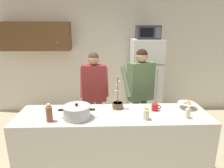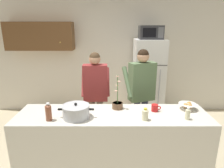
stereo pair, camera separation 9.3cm
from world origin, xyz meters
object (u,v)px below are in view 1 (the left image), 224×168
bread_bowl (187,105)px  bottle_near_edge (188,112)px  person_by_sink (140,86)px  bottle_far_corner (146,114)px  potted_orchid (118,104)px  bottle_mid_counter (49,113)px  refrigerator (145,79)px  microwave (148,32)px  person_near_pot (94,88)px  cooking_pot (77,112)px  coffee_mug (155,107)px

bread_bowl → bottle_near_edge: size_ratio=1.62×
person_by_sink → bottle_far_corner: size_ratio=10.87×
bottle_near_edge → bottle_far_corner: size_ratio=1.00×
potted_orchid → bottle_far_corner: bearing=-47.0°
bottle_mid_counter → bread_bowl: bearing=10.4°
refrigerator → person_by_sink: bearing=-106.1°
person_by_sink → bottle_near_edge: 1.05m
bottle_near_edge → potted_orchid: (-0.86, 0.34, -0.01)m
microwave → potted_orchid: bearing=-113.8°
bottle_far_corner → microwave: bearing=78.8°
person_near_pot → bottle_far_corner: 1.25m
bottle_far_corner → potted_orchid: potted_orchid is taller
cooking_pot → bottle_near_edge: size_ratio=2.94×
refrigerator → bottle_near_edge: size_ratio=11.46×
coffee_mug → person_near_pot: bearing=138.3°
bottle_near_edge → bottle_far_corner: same height
cooking_pot → bottle_mid_counter: bearing=-166.1°
cooking_pot → bottle_mid_counter: bottle_mid_counter is taller
cooking_pot → potted_orchid: size_ratio=0.94×
microwave → potted_orchid: 2.03m
refrigerator → potted_orchid: size_ratio=3.65×
person_by_sink → bottle_far_corner: bearing=-95.4°
person_by_sink → bottle_far_corner: person_by_sink is taller
bottle_near_edge → bottle_mid_counter: size_ratio=0.68×
bread_bowl → potted_orchid: size_ratio=0.51×
potted_orchid → cooking_pot: bearing=-151.6°
microwave → bottle_mid_counter: (-1.58, -2.01, -0.88)m
bottle_near_edge → bread_bowl: bearing=69.4°
person_near_pot → bottle_mid_counter: (-0.49, -1.05, 0.02)m
refrigerator → cooking_pot: 2.33m
cooking_pot → bread_bowl: bearing=9.6°
refrigerator → microwave: microwave is taller
person_by_sink → microwave: bearing=73.6°
bread_bowl → bottle_mid_counter: size_ratio=1.10×
coffee_mug → bread_bowl: 0.47m
person_by_sink → potted_orchid: (-0.42, -0.61, -0.07)m
bottle_near_edge → microwave: bearing=93.8°
person_by_sink → bread_bowl: size_ratio=6.74×
person_by_sink → cooking_pot: (-0.95, -0.90, -0.05)m
person_near_pot → coffee_mug: size_ratio=12.42×
potted_orchid → refrigerator: bearing=66.4°
microwave → bottle_near_edge: 2.19m
person_near_pot → potted_orchid: 0.78m
bottle_mid_counter → person_near_pot: bearing=65.1°
person_near_pot → person_by_sink: bearing=-5.2°
refrigerator → person_near_pot: 1.48m
cooking_pot → coffee_mug: 1.06m
person_by_sink → bread_bowl: (0.55, -0.64, -0.08)m
microwave → bottle_far_corner: bearing=-101.2°
person_near_pot → bottle_mid_counter: size_ratio=7.14×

